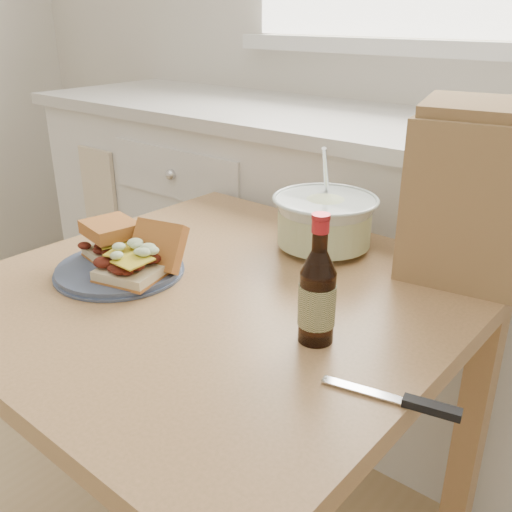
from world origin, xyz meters
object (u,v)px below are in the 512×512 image
Objects in this scene: beer_bottle at (317,295)px; paper_bag at (474,202)px; dining_table at (221,335)px; plate at (119,269)px; coleslaw_bowl at (324,224)px.

paper_bag is (0.10, 0.38, 0.08)m from beer_bottle.
paper_bag reaches higher than dining_table.
paper_bag is at bearing 37.37° from plate.
paper_bag is (0.55, 0.42, 0.15)m from plate.
dining_table is at bearing -145.00° from paper_bag.
coleslaw_bowl reaches higher than beer_bottle.
dining_table is 0.55m from paper_bag.
beer_bottle is 0.68× the size of paper_bag.
dining_table is 0.31m from beer_bottle.
dining_table is 3.93× the size of coleslaw_bowl.
plate is (-0.20, -0.08, 0.12)m from dining_table.
paper_bag is (0.35, 0.33, 0.27)m from dining_table.
plate is 0.45m from coleslaw_bowl.
paper_bag reaches higher than coleslaw_bowl.
dining_table is 4.22× the size of beer_bottle.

